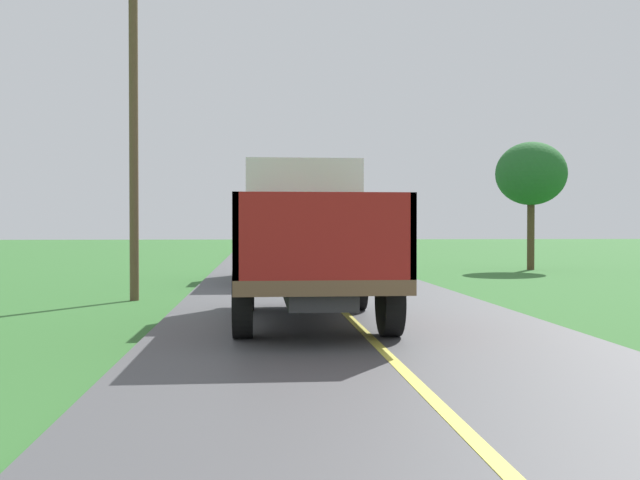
% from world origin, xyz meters
% --- Properties ---
extents(banana_truck_near, '(2.38, 5.82, 2.80)m').
position_xyz_m(banana_truck_near, '(-0.73, 12.57, 1.46)').
color(banana_truck_near, '#2D2D30').
rests_on(banana_truck_near, road_surface).
extents(banana_truck_far, '(2.38, 5.81, 2.80)m').
position_xyz_m(banana_truck_far, '(-0.86, 22.23, 1.48)').
color(banana_truck_far, '#2D2D30').
rests_on(banana_truck_far, road_surface).
extents(utility_pole_roadside, '(1.63, 0.20, 7.52)m').
position_xyz_m(utility_pole_roadside, '(-4.35, 16.44, 4.00)').
color(utility_pole_roadside, brown).
rests_on(utility_pole_roadside, ground).
extents(roadside_tree_near_left, '(2.72, 2.72, 4.95)m').
position_xyz_m(roadside_tree_near_left, '(8.95, 27.14, 3.70)').
color(roadside_tree_near_left, '#4C3823').
rests_on(roadside_tree_near_left, ground).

